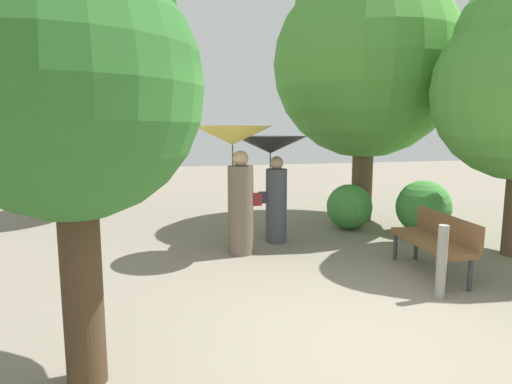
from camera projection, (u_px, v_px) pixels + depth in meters
name	position (u px, v px, depth m)	size (l,w,h in m)	color
ground_plane	(351.00, 339.00, 4.12)	(40.00, 40.00, 0.00)	gray
person_left	(236.00, 162.00, 6.74)	(1.24, 1.24, 2.06)	#6B5B4C
person_right	(272.00, 162.00, 7.48)	(1.28, 1.28, 1.88)	#474C56
park_bench	(436.00, 238.00, 5.92)	(0.67, 1.55, 0.83)	#38383D
tree_near_left	(68.00, 61.00, 3.07)	(1.95, 1.95, 3.70)	#42301E
tree_mid_left	(72.00, 65.00, 9.51)	(2.67, 2.67, 5.07)	#4C3823
tree_mid_right	(367.00, 51.00, 9.00)	(3.92, 3.92, 5.82)	brown
bush_path_left	(349.00, 207.00, 8.63)	(0.91, 0.91, 0.91)	#428C3D
bush_path_right	(423.00, 207.00, 8.24)	(1.03, 1.03, 1.03)	#428C3D
path_marker_post	(442.00, 262.00, 5.06)	(0.12, 0.12, 0.89)	gray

